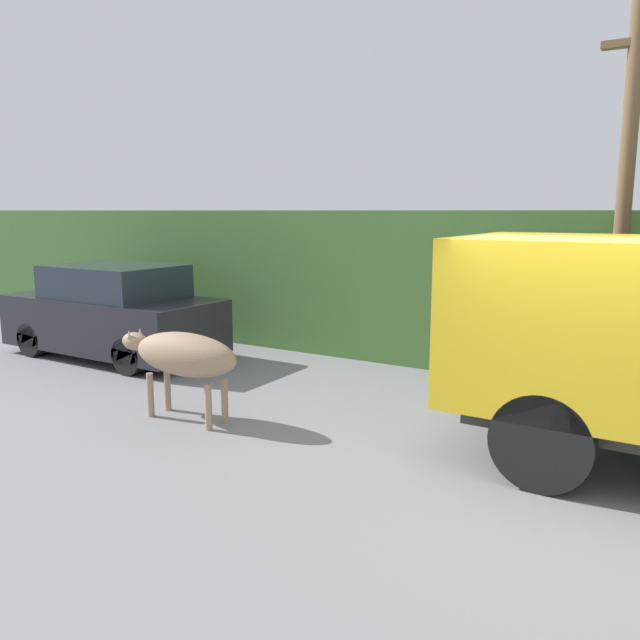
{
  "coord_description": "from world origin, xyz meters",
  "views": [
    {
      "loc": [
        0.91,
        -6.26,
        2.77
      ],
      "look_at": [
        -3.11,
        0.35,
        1.42
      ],
      "focal_mm": 35.0,
      "sensor_mm": 36.0,
      "label": 1
    }
  ],
  "objects_px": {
    "pedestrian_on_hill": "(503,325)",
    "utility_pole": "(624,196)",
    "brown_cow": "(183,355)",
    "parked_suv": "(113,313)"
  },
  "relations": [
    {
      "from": "parked_suv",
      "to": "pedestrian_on_hill",
      "type": "xyz_separation_m",
      "value": [
        6.94,
        1.71,
        0.16
      ]
    },
    {
      "from": "parked_suv",
      "to": "utility_pole",
      "type": "xyz_separation_m",
      "value": [
        8.49,
        2.0,
        2.14
      ]
    },
    {
      "from": "parked_suv",
      "to": "utility_pole",
      "type": "relative_size",
      "value": 0.75
    },
    {
      "from": "brown_cow",
      "to": "parked_suv",
      "type": "bearing_deg",
      "value": 140.21
    },
    {
      "from": "parked_suv",
      "to": "utility_pole",
      "type": "distance_m",
      "value": 8.98
    },
    {
      "from": "pedestrian_on_hill",
      "to": "utility_pole",
      "type": "distance_m",
      "value": 2.52
    },
    {
      "from": "brown_cow",
      "to": "pedestrian_on_hill",
      "type": "height_order",
      "value": "pedestrian_on_hill"
    },
    {
      "from": "brown_cow",
      "to": "pedestrian_on_hill",
      "type": "relative_size",
      "value": 1.13
    },
    {
      "from": "brown_cow",
      "to": "utility_pole",
      "type": "height_order",
      "value": "utility_pole"
    },
    {
      "from": "brown_cow",
      "to": "pedestrian_on_hill",
      "type": "bearing_deg",
      "value": 37.94
    }
  ]
}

